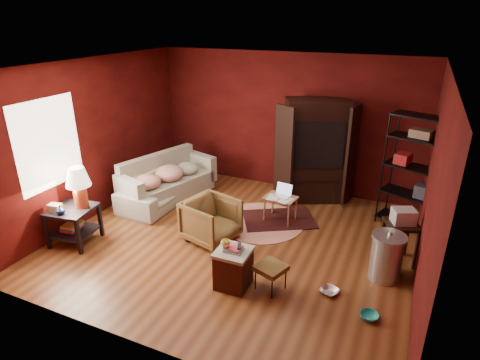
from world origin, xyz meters
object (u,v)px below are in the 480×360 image
object	(u,v)px
armchair	(211,218)
hamper	(233,267)
laptop_desk	(281,199)
side_table	(75,199)
tv_armoire	(315,149)
sofa	(166,179)
wire_shelving	(416,169)

from	to	relation	value
armchair	hamper	distance (m)	1.28
hamper	laptop_desk	distance (m)	2.06
side_table	hamper	bearing A→B (deg)	-1.11
hamper	tv_armoire	size ratio (longest dim) A/B	0.32
side_table	armchair	bearing A→B (deg)	25.02
sofa	side_table	distance (m)	2.02
laptop_desk	armchair	bearing A→B (deg)	-118.54
sofa	tv_armoire	xyz separation A→B (m)	(2.67, 1.19, 0.62)
side_table	wire_shelving	bearing A→B (deg)	28.93
sofa	armchair	world-z (taller)	sofa
laptop_desk	wire_shelving	distance (m)	2.31
laptop_desk	side_table	bearing A→B (deg)	-135.66
hamper	sofa	bearing A→B (deg)	140.13
armchair	laptop_desk	bearing A→B (deg)	-22.82
hamper	side_table	bearing A→B (deg)	178.89
hamper	laptop_desk	size ratio (longest dim) A/B	0.95
side_table	laptop_desk	distance (m)	3.43
side_table	tv_armoire	size ratio (longest dim) A/B	0.64
tv_armoire	wire_shelving	xyz separation A→B (m)	(1.82, -0.46, 0.04)
laptop_desk	wire_shelving	world-z (taller)	wire_shelving
sofa	side_table	size ratio (longest dim) A/B	1.71
sofa	tv_armoire	world-z (taller)	tv_armoire
armchair	laptop_desk	world-z (taller)	armchair
armchair	side_table	xyz separation A→B (m)	(-1.94, -0.90, 0.37)
laptop_desk	tv_armoire	xyz separation A→B (m)	(0.28, 1.15, 0.63)
armchair	laptop_desk	size ratio (longest dim) A/B	1.16
wire_shelving	sofa	bearing A→B (deg)	-151.04
side_table	laptop_desk	bearing A→B (deg)	35.92
sofa	armchair	bearing A→B (deg)	-121.93
armchair	side_table	bearing A→B (deg)	129.17
sofa	tv_armoire	bearing A→B (deg)	-64.02
sofa	armchair	distance (m)	1.89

